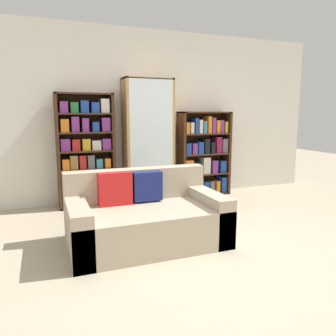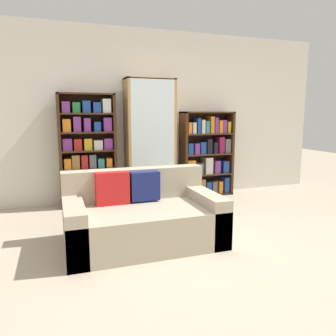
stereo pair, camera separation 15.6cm
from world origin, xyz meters
name	(u,v)px [view 1 (the left image)]	position (x,y,z in m)	size (l,w,h in m)	color
ground_plane	(214,254)	(0.00, 0.00, 0.00)	(16.00, 16.00, 0.00)	tan
wall_back	(142,116)	(0.00, 2.44, 1.35)	(6.37, 0.06, 2.70)	silver
couch	(145,218)	(-0.56, 0.54, 0.27)	(1.62, 0.95, 0.76)	tan
bookshelf_left	(86,152)	(-0.95, 2.24, 0.82)	(0.83, 0.32, 1.68)	#3D2314
display_cabinet	(148,141)	(0.02, 2.22, 0.95)	(0.77, 0.36, 1.92)	#AD7F4C
bookshelf_right	(204,156)	(1.03, 2.24, 0.67)	(0.89, 0.32, 1.42)	#3D2314
wine_bottle	(190,200)	(0.40, 1.45, 0.16)	(0.08, 0.08, 0.38)	#143819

